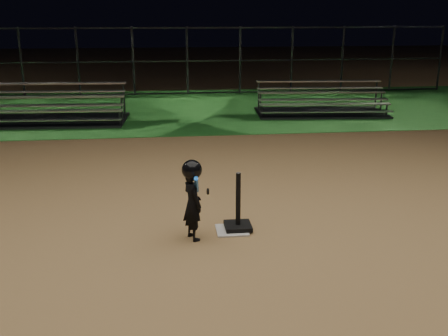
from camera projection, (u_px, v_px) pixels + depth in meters
ground at (232, 231)px, 7.52m from camera, size 80.00×80.00×0.00m
grass_strip at (192, 108)px, 17.03m from camera, size 60.00×8.00×0.01m
home_plate at (232, 230)px, 7.52m from camera, size 0.45×0.45×0.02m
batting_tee at (238, 218)px, 7.52m from camera, size 0.38×0.38×0.84m
child_batter at (192, 198)px, 7.10m from camera, size 0.42×0.62×1.14m
bleacher_left at (50, 115)px, 14.82m from camera, size 4.34×2.27×1.04m
bleacher_right at (321, 108)px, 16.03m from camera, size 4.03×2.19×0.96m
backstop_fence at (187, 61)px, 19.53m from camera, size 20.08×0.08×2.50m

